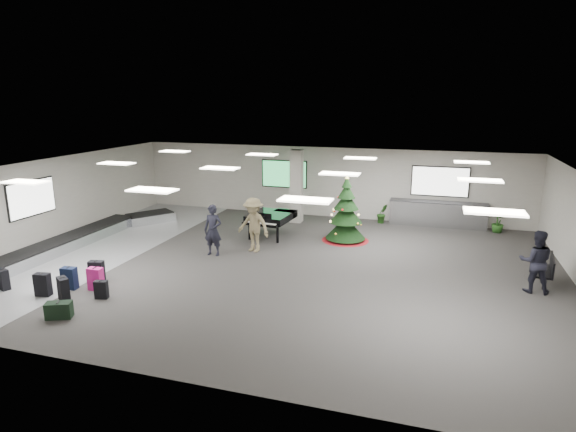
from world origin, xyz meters
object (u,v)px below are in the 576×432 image
(pink_suitcase, at_px, (96,279))
(grand_piano, at_px, (270,217))
(traveler_bench, at_px, (536,261))
(christmas_tree, at_px, (346,218))
(traveler_b, at_px, (253,225))
(baggage_carousel, at_px, (80,239))
(potted_plant_right, at_px, (498,223))
(service_counter, at_px, (438,214))
(traveler_a, at_px, (213,230))
(bench, at_px, (547,268))
(potted_plant_left, at_px, (382,213))

(pink_suitcase, bearing_deg, grand_piano, 64.50)
(pink_suitcase, distance_m, traveler_bench, 12.55)
(christmas_tree, distance_m, traveler_b, 3.71)
(baggage_carousel, relative_size, traveler_b, 4.94)
(potted_plant_right, bearing_deg, service_counter, 173.11)
(service_counter, relative_size, traveler_bench, 2.23)
(baggage_carousel, relative_size, grand_piano, 4.68)
(christmas_tree, height_order, traveler_b, christmas_tree)
(baggage_carousel, bearing_deg, christmas_tree, 20.27)
(service_counter, height_order, traveler_a, traveler_a)
(pink_suitcase, distance_m, potted_plant_right, 15.38)
(pink_suitcase, xyz_separation_m, grand_piano, (3.01, 6.59, 0.47))
(bench, distance_m, potted_plant_right, 5.63)
(bench, bearing_deg, baggage_carousel, -169.00)
(service_counter, xyz_separation_m, christmas_tree, (-3.38, -3.24, 0.34))
(baggage_carousel, distance_m, pink_suitcase, 4.97)
(potted_plant_right, bearing_deg, traveler_bench, -87.31)
(baggage_carousel, distance_m, grand_piano, 7.22)
(traveler_bench, xyz_separation_m, potted_plant_left, (-5.00, 6.52, -0.48))
(pink_suitcase, xyz_separation_m, bench, (12.50, 4.39, 0.15))
(pink_suitcase, xyz_separation_m, potted_plant_left, (7.01, 10.11, 0.10))
(pink_suitcase, bearing_deg, potted_plant_right, 39.45)
(baggage_carousel, relative_size, traveler_a, 5.38)
(service_counter, relative_size, traveler_b, 2.06)
(grand_piano, height_order, traveler_bench, traveler_bench)
(pink_suitcase, relative_size, potted_plant_right, 0.82)
(pink_suitcase, xyz_separation_m, traveler_b, (3.05, 4.70, 0.65))
(bench, relative_size, traveler_bench, 0.77)
(grand_piano, relative_size, traveler_a, 1.15)
(christmas_tree, bearing_deg, potted_plant_left, 71.12)
(baggage_carousel, xyz_separation_m, service_counter, (12.84, 6.73, 0.33))
(traveler_a, height_order, traveler_b, traveler_b)
(service_counter, distance_m, potted_plant_left, 2.33)
(service_counter, bearing_deg, bench, -61.65)
(pink_suitcase, distance_m, bench, 13.25)
(baggage_carousel, distance_m, traveler_a, 5.41)
(traveler_b, bearing_deg, potted_plant_right, 45.34)
(service_counter, height_order, pink_suitcase, service_counter)
(grand_piano, distance_m, bench, 9.75)
(potted_plant_right, bearing_deg, potted_plant_left, 178.33)
(service_counter, xyz_separation_m, traveler_a, (-7.48, -6.37, 0.36))
(bench, distance_m, traveler_a, 10.67)
(pink_suitcase, height_order, potted_plant_left, potted_plant_left)
(traveler_bench, relative_size, potted_plant_left, 2.12)
(traveler_b, bearing_deg, service_counter, 55.50)
(baggage_carousel, relative_size, traveler_bench, 5.34)
(grand_piano, bearing_deg, service_counter, 34.95)
(pink_suitcase, height_order, traveler_a, traveler_a)
(christmas_tree, bearing_deg, traveler_b, -141.45)
(service_counter, xyz_separation_m, potted_plant_left, (-2.33, -0.15, -0.12))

